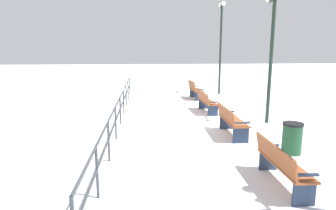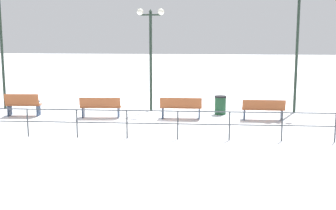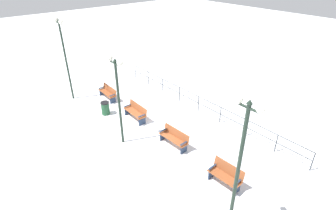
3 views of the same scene
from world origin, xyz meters
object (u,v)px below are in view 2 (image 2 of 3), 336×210
at_px(lamppost_far, 1,35).
at_px(bench_nearest, 263,109).
at_px(bench_fourth, 23,105).
at_px(bench_second, 181,107).
at_px(lamppost_near, 298,28).
at_px(lamppost_middle, 151,39).
at_px(trash_bin, 220,105).
at_px(bench_third, 101,107).

bearing_deg(lamppost_far, bench_nearest, -98.88).
relative_size(bench_nearest, bench_fourth, 1.17).
distance_m(bench_nearest, bench_second, 3.29).
bearing_deg(lamppost_near, lamppost_middle, 90.00).
xyz_separation_m(lamppost_middle, trash_bin, (-0.68, -3.04, -2.74)).
relative_size(bench_third, trash_bin, 2.13).
bearing_deg(bench_nearest, bench_third, 91.32).
distance_m(bench_third, bench_fourth, 3.30).
distance_m(bench_second, bench_fourth, 6.58).
height_order(bench_nearest, lamppost_middle, lamppost_middle).
bearing_deg(lamppost_far, bench_second, -102.24).
xyz_separation_m(bench_fourth, trash_bin, (1.01, -8.21, -0.09)).
relative_size(bench_third, lamppost_far, 0.33).
relative_size(bench_third, lamppost_near, 0.33).
bearing_deg(bench_second, trash_bin, -55.58).
height_order(bench_second, bench_fourth, bench_fourth).
bearing_deg(lamppost_middle, bench_third, 133.91).
xyz_separation_m(lamppost_near, lamppost_far, (-0.00, 12.94, -0.34)).
bearing_deg(lamppost_far, bench_fourth, -138.14).
distance_m(lamppost_middle, lamppost_far, 6.68).
height_order(bench_fourth, lamppost_far, lamppost_far).
distance_m(bench_nearest, bench_fourth, 9.88).
bearing_deg(bench_second, lamppost_near, -69.24).
bearing_deg(trash_bin, bench_nearest, -123.36).
bearing_deg(trash_bin, bench_third, 102.92).
bearing_deg(bench_third, lamppost_near, -80.58).
xyz_separation_m(bench_nearest, lamppost_near, (1.78, -1.55, 3.18)).
xyz_separation_m(bench_third, lamppost_far, (1.81, 4.80, 2.84)).
xyz_separation_m(bench_second, trash_bin, (1.08, -1.62, -0.08)).
distance_m(bench_second, lamppost_middle, 3.49).
bearing_deg(lamppost_near, lamppost_far, 90.00).
height_order(bench_nearest, bench_third, bench_third).
relative_size(bench_nearest, lamppost_far, 0.33).
height_order(bench_fourth, lamppost_middle, lamppost_middle).
bearing_deg(bench_second, bench_nearest, -89.58).
distance_m(bench_third, lamppost_far, 5.87).
xyz_separation_m(bench_second, lamppost_near, (1.76, -4.84, 3.17)).
relative_size(bench_fourth, lamppost_near, 0.28).
height_order(bench_second, lamppost_near, lamppost_near).
distance_m(bench_nearest, bench_third, 6.58).
distance_m(lamppost_middle, trash_bin, 4.14).
bearing_deg(lamppost_middle, trash_bin, -102.60).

